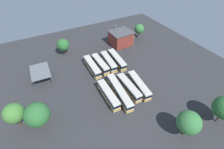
{
  "coord_description": "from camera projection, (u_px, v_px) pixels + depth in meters",
  "views": [
    {
      "loc": [
        -40.37,
        22.17,
        41.6
      ],
      "look_at": [
        0.81,
        0.12,
        1.53
      ],
      "focal_mm": 26.78,
      "sensor_mm": 36.0,
      "label": 1
    }
  ],
  "objects": [
    {
      "name": "bus_row0_slot0",
      "position": [
        139.0,
        85.0,
        56.83
      ],
      "size": [
        12.77,
        3.87,
        3.5
      ],
      "color": "silver",
      "rests_on": "ground_plane"
    },
    {
      "name": "depot_building",
      "position": [
        121.0,
        38.0,
        79.0
      ],
      "size": [
        9.23,
        10.32,
        6.55
      ],
      "color": "maroon",
      "rests_on": "ground_plane"
    },
    {
      "name": "tree_northwest",
      "position": [
        37.0,
        115.0,
        43.25
      ],
      "size": [
        6.64,
        6.64,
        8.86
      ],
      "color": "brown",
      "rests_on": "ground_plane"
    },
    {
      "name": "tree_north_edge",
      "position": [
        63.0,
        45.0,
        71.31
      ],
      "size": [
        5.23,
        5.23,
        7.4
      ],
      "color": "brown",
      "rests_on": "ground_plane"
    },
    {
      "name": "lamp_post_mid_lot",
      "position": [
        133.0,
        46.0,
        70.46
      ],
      "size": [
        0.56,
        0.28,
        9.17
      ],
      "color": "slate",
      "rests_on": "ground_plane"
    },
    {
      "name": "bus_row0_slot1",
      "position": [
        129.0,
        87.0,
        56.05
      ],
      "size": [
        12.3,
        2.64,
        3.5
      ],
      "color": "silver",
      "rests_on": "ground_plane"
    },
    {
      "name": "bus_row1_slot0",
      "position": [
        117.0,
        60.0,
        68.16
      ],
      "size": [
        12.76,
        3.29,
        3.5
      ],
      "color": "silver",
      "rests_on": "ground_plane"
    },
    {
      "name": "ground_plane",
      "position": [
        113.0,
        79.0,
        62.05
      ],
      "size": [
        96.51,
        96.51,
        0.0
      ],
      "primitive_type": "plane",
      "color": "#333335"
    },
    {
      "name": "maintenance_shelter",
      "position": [
        40.0,
        71.0,
        60.13
      ],
      "size": [
        10.06,
        6.96,
        3.49
      ],
      "color": "slate",
      "rests_on": "ground_plane"
    },
    {
      "name": "tree_northeast",
      "position": [
        189.0,
        123.0,
        41.36
      ],
      "size": [
        6.08,
        6.08,
        8.67
      ],
      "color": "brown",
      "rests_on": "ground_plane"
    },
    {
      "name": "lamp_post_by_building",
      "position": [
        116.0,
        34.0,
        79.12
      ],
      "size": [
        0.56,
        0.28,
        8.89
      ],
      "color": "slate",
      "rests_on": "ground_plane"
    },
    {
      "name": "bus_row1_slot2",
      "position": [
        100.0,
        64.0,
        65.93
      ],
      "size": [
        11.68,
        2.66,
        3.5
      ],
      "color": "silver",
      "rests_on": "ground_plane"
    },
    {
      "name": "bus_row0_slot2",
      "position": [
        119.0,
        92.0,
        54.45
      ],
      "size": [
        15.76,
        3.79,
        3.5
      ],
      "color": "silver",
      "rests_on": "ground_plane"
    },
    {
      "name": "tree_west_edge",
      "position": [
        139.0,
        29.0,
        82.08
      ],
      "size": [
        4.7,
        4.7,
        7.56
      ],
      "color": "brown",
      "rests_on": "ground_plane"
    },
    {
      "name": "tree_south_edge",
      "position": [
        14.0,
        113.0,
        43.29
      ],
      "size": [
        5.46,
        5.46,
        8.52
      ],
      "color": "brown",
      "rests_on": "ground_plane"
    },
    {
      "name": "bus_row1_slot1",
      "position": [
        108.0,
        62.0,
        67.15
      ],
      "size": [
        11.95,
        3.37,
        3.5
      ],
      "color": "silver",
      "rests_on": "ground_plane"
    },
    {
      "name": "bus_row1_slot3",
      "position": [
        92.0,
        67.0,
        64.65
      ],
      "size": [
        12.49,
        2.67,
        3.5
      ],
      "color": "silver",
      "rests_on": "ground_plane"
    },
    {
      "name": "bus_row0_slot3",
      "position": [
        108.0,
        95.0,
        53.52
      ],
      "size": [
        12.27,
        2.7,
        3.5
      ],
      "color": "silver",
      "rests_on": "ground_plane"
    }
  ]
}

